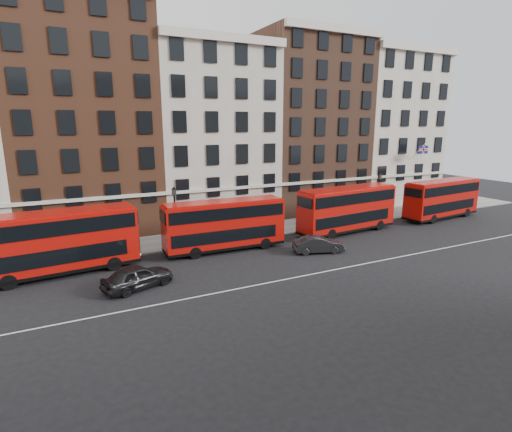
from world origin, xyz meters
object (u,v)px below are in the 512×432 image
bus_c (347,208)px  traffic_light (414,196)px  car_rear (138,277)px  bus_d (442,198)px  car_front (318,244)px  bus_b (224,224)px  bus_a (55,242)px

bus_c → traffic_light: (11.49, 2.03, -0.00)m
car_rear → traffic_light: size_ratio=1.42×
bus_d → car_front: bus_d is taller
bus_b → car_rear: size_ratio=2.24×
bus_c → traffic_light: 11.67m
bus_a → traffic_light: bus_a is taller
bus_a → traffic_light: 37.57m
car_rear → car_front: (15.08, 0.88, -0.09)m
car_rear → car_front: size_ratio=1.10×
bus_c → car_front: bus_c is taller
bus_d → car_front: bearing=-173.8°
bus_b → bus_d: (26.77, -0.00, 0.03)m
bus_c → car_rear: 21.98m
bus_d → car_front: (-19.88, -4.10, -1.66)m
bus_d → traffic_light: (-2.13, 2.03, 0.08)m
car_front → traffic_light: 18.86m
bus_d → traffic_light: bus_d is taller
bus_b → traffic_light: size_ratio=3.19×
bus_d → car_rear: 35.35m
bus_c → car_front: bearing=-152.1°
car_rear → bus_a: bearing=24.8°
bus_c → car_rear: bus_c is taller
car_front → traffic_light: bearing=-53.8°
bus_b → bus_c: 13.16m
bus_b → car_front: bearing=-28.8°
car_front → traffic_light: (17.75, 6.13, 1.74)m
car_front → bus_a: bearing=95.5°
bus_c → bus_d: bus_c is taller
bus_a → car_front: size_ratio=2.65×
bus_c → car_front: size_ratio=2.60×
bus_a → car_front: (19.76, -4.10, -1.80)m
car_rear → car_front: car_rear is taller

